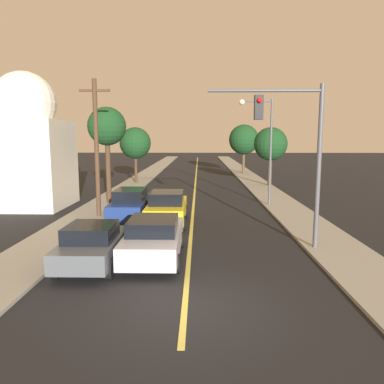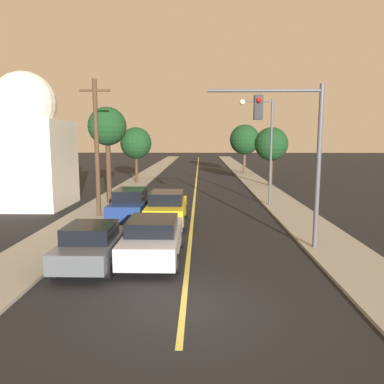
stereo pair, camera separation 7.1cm
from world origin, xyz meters
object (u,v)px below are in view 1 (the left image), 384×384
object	(u,v)px
car_near_lane_front	(154,238)
tree_left_far	(135,143)
utility_pole_left	(97,146)
domed_building_left	(27,146)
car_near_lane_second	(167,207)
tree_right_near	(271,144)
tree_right_far	(244,140)
streetlamp_right	(263,137)
tree_left_near	(107,128)
car_outer_lane_second	(131,204)
traffic_signal_mast	(295,139)
car_outer_lane_front	(93,245)

from	to	relation	value
car_near_lane_front	tree_left_far	world-z (taller)	tree_left_far
utility_pole_left	domed_building_left	distance (m)	6.25
car_near_lane_second	tree_right_near	world-z (taller)	tree_right_near
tree_left_far	tree_right_far	size ratio (longest dim) A/B	0.90
car_near_lane_second	domed_building_left	distance (m)	10.68
car_near_lane_second	tree_right_near	bearing A→B (deg)	61.82
streetlamp_right	tree_left_far	xyz separation A→B (m)	(-10.01, 11.74, -0.59)
tree_left_far	domed_building_left	distance (m)	13.05
tree_left_near	tree_left_far	distance (m)	11.34
tree_left_near	streetlamp_right	bearing A→B (deg)	-2.66
tree_right_near	utility_pole_left	bearing A→B (deg)	-131.13
car_outer_lane_second	traffic_signal_mast	world-z (taller)	traffic_signal_mast
streetlamp_right	domed_building_left	bearing A→B (deg)	-178.30
car_outer_lane_front	streetlamp_right	world-z (taller)	streetlamp_right
car_near_lane_front	tree_left_far	xyz separation A→B (m)	(-4.42, 22.39, 3.05)
car_outer_lane_second	domed_building_left	xyz separation A→B (m)	(-7.14, 3.80, 3.02)
car_near_lane_front	car_outer_lane_front	world-z (taller)	car_near_lane_front
tree_left_near	tree_right_far	bearing A→B (deg)	61.86
utility_pole_left	tree_left_near	bearing A→B (deg)	96.06
car_near_lane_front	domed_building_left	bearing A→B (deg)	131.76
tree_left_near	domed_building_left	world-z (taller)	domed_building_left
traffic_signal_mast	streetlamp_right	distance (m)	9.46
traffic_signal_mast	utility_pole_left	distance (m)	10.69
traffic_signal_mast	tree_left_near	distance (m)	13.75
tree_left_near	tree_left_far	xyz separation A→B (m)	(-0.12, 11.28, -1.16)
traffic_signal_mast	tree_left_near	world-z (taller)	traffic_signal_mast
streetlamp_right	tree_right_far	bearing A→B (deg)	86.36
traffic_signal_mast	streetlamp_right	world-z (taller)	streetlamp_right
tree_right_near	tree_right_far	xyz separation A→B (m)	(-0.97, 11.81, 0.34)
tree_left_far	tree_right_near	bearing A→B (deg)	-9.37
utility_pole_left	tree_right_near	distance (m)	17.91
utility_pole_left	tree_left_near	xyz separation A→B (m)	(-0.45, 4.25, 1.08)
streetlamp_right	car_outer_lane_front	bearing A→B (deg)	-123.42
tree_right_far	utility_pole_left	bearing A→B (deg)	-113.13
car_outer_lane_front	tree_right_near	distance (m)	23.58
car_outer_lane_second	traffic_signal_mast	xyz separation A→B (m)	(7.20, -5.22, 3.45)
utility_pole_left	tree_left_near	distance (m)	4.41
streetlamp_right	car_near_lane_front	bearing A→B (deg)	-117.70
tree_left_far	tree_left_near	bearing A→B (deg)	-89.39
tree_left_near	tree_right_near	bearing A→B (deg)	37.07
car_near_lane_second	tree_left_far	distance (m)	17.67
utility_pole_left	tree_right_far	world-z (taller)	utility_pole_left
streetlamp_right	utility_pole_left	size ratio (longest dim) A/B	0.91
car_near_lane_second	domed_building_left	world-z (taller)	domed_building_left
tree_left_near	tree_right_near	world-z (taller)	tree_left_near
traffic_signal_mast	tree_left_far	world-z (taller)	traffic_signal_mast
car_outer_lane_front	tree_right_far	distance (m)	34.34
car_near_lane_front	car_outer_lane_second	distance (m)	6.72
car_outer_lane_second	tree_right_near	bearing A→B (deg)	54.56
utility_pole_left	tree_left_far	world-z (taller)	utility_pole_left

